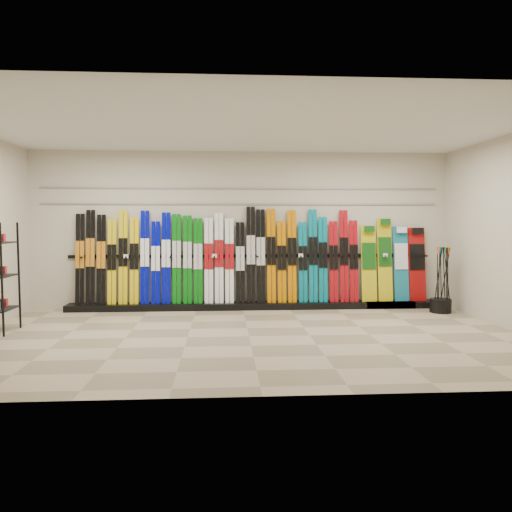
{
  "coord_description": "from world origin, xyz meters",
  "views": [
    {
      "loc": [
        -0.36,
        -7.14,
        1.67
      ],
      "look_at": [
        0.17,
        1.0,
        1.1
      ],
      "focal_mm": 35.0,
      "sensor_mm": 36.0,
      "label": 1
    }
  ],
  "objects": [
    {
      "name": "ceiling",
      "position": [
        0.0,
        0.0,
        3.0
      ],
      "size": [
        8.0,
        8.0,
        0.0
      ],
      "primitive_type": "plane",
      "rotation": [
        3.14,
        0.0,
        0.0
      ],
      "color": "silver",
      "rests_on": "back_wall"
    },
    {
      "name": "pole_bin",
      "position": [
        3.6,
        1.67,
        0.12
      ],
      "size": [
        0.38,
        0.38,
        0.25
      ],
      "primitive_type": "cylinder",
      "color": "black",
      "rests_on": "floor"
    },
    {
      "name": "ski_rack_base",
      "position": [
        0.22,
        2.28,
        0.06
      ],
      "size": [
        8.0,
        0.4,
        0.12
      ],
      "primitive_type": "cube",
      "color": "black",
      "rests_on": "floor"
    },
    {
      "name": "ski_poles",
      "position": [
        3.62,
        1.65,
        0.61
      ],
      "size": [
        0.3,
        0.35,
        1.18
      ],
      "color": "black",
      "rests_on": "pole_bin"
    },
    {
      "name": "skis",
      "position": [
        -0.46,
        2.33,
        0.96
      ],
      "size": [
        5.36,
        0.23,
        1.83
      ],
      "color": "black",
      "rests_on": "ski_rack_base"
    },
    {
      "name": "slatwall_rail_0",
      "position": [
        0.0,
        2.48,
        2.0
      ],
      "size": [
        7.6,
        0.02,
        0.03
      ],
      "primitive_type": "cube",
      "color": "gray",
      "rests_on": "back_wall"
    },
    {
      "name": "snowboards",
      "position": [
        2.94,
        2.35,
        0.86
      ],
      "size": [
        1.27,
        0.25,
        1.6
      ],
      "color": "gold",
      "rests_on": "ski_rack_base"
    },
    {
      "name": "back_wall",
      "position": [
        0.0,
        2.5,
        1.5
      ],
      "size": [
        8.0,
        0.0,
        8.0
      ],
      "primitive_type": "plane",
      "rotation": [
        1.57,
        0.0,
        0.0
      ],
      "color": "beige",
      "rests_on": "floor"
    },
    {
      "name": "floor",
      "position": [
        0.0,
        0.0,
        0.0
      ],
      "size": [
        8.0,
        8.0,
        0.0
      ],
      "primitive_type": "plane",
      "color": "gray",
      "rests_on": "ground"
    },
    {
      "name": "slatwall_rail_1",
      "position": [
        0.0,
        2.48,
        2.3
      ],
      "size": [
        7.6,
        0.02,
        0.03
      ],
      "primitive_type": "cube",
      "color": "gray",
      "rests_on": "back_wall"
    }
  ]
}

